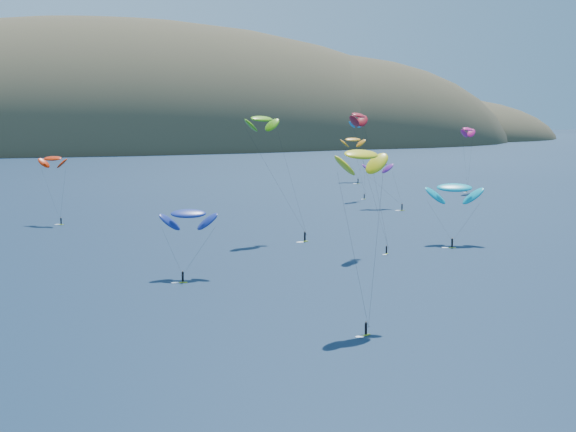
# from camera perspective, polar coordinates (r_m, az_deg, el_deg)

# --- Properties ---
(island) EXTENTS (730.00, 300.00, 210.00)m
(island) POSITION_cam_1_polar(r_m,az_deg,el_deg) (619.69, -10.68, 4.06)
(island) COLOR #3D3526
(island) RESTS_ON ground
(kitesurfer_1) EXTENTS (7.94, 9.94, 17.43)m
(kitesurfer_1) POSITION_cam_1_polar(r_m,az_deg,el_deg) (200.52, -16.39, 3.94)
(kitesurfer_1) COLOR #A5CC16
(kitesurfer_1) RESTS_ON ground
(kitesurfer_2) EXTENTS (9.49, 12.46, 23.88)m
(kitesurfer_2) POSITION_cam_1_polar(r_m,az_deg,el_deg) (104.30, 5.23, 4.37)
(kitesurfer_2) COLOR #A5CC16
(kitesurfer_2) RESTS_ON ground
(kitesurfer_3) EXTENTS (12.03, 13.06, 27.57)m
(kitesurfer_3) POSITION_cam_1_polar(r_m,az_deg,el_deg) (169.34, -1.88, 6.90)
(kitesurfer_3) COLOR #A5CC16
(kitesurfer_3) RESTS_ON ground
(kitesurfer_4) EXTENTS (7.27, 7.65, 25.21)m
(kitesurfer_4) POSITION_cam_1_polar(r_m,az_deg,el_deg) (244.97, 4.87, 6.72)
(kitesurfer_4) COLOR #A5CC16
(kitesurfer_4) RESTS_ON ground
(kitesurfer_5) EXTENTS (12.18, 11.70, 14.30)m
(kitesurfer_5) POSITION_cam_1_polar(r_m,az_deg,el_deg) (167.40, 11.75, 1.98)
(kitesurfer_5) COLOR #A5CC16
(kitesurfer_5) RESTS_ON ground
(kitesurfer_6) EXTENTS (8.92, 12.32, 14.35)m
(kitesurfer_6) POSITION_cam_1_polar(r_m,az_deg,el_deg) (223.26, 6.40, 3.69)
(kitesurfer_6) COLOR #A5CC16
(kitesurfer_6) RESTS_ON ground
(kitesurfer_8) EXTENTS (9.46, 8.41, 22.83)m
(kitesurfer_8) POSITION_cam_1_polar(r_m,az_deg,el_deg) (271.11, 12.67, 6.04)
(kitesurfer_8) COLOR #A5CC16
(kitesurfer_8) RESTS_ON ground
(kitesurfer_9) EXTENTS (7.34, 11.76, 28.01)m
(kitesurfer_9) POSITION_cam_1_polar(r_m,az_deg,el_deg) (155.65, 5.04, 7.13)
(kitesurfer_9) COLOR #A5CC16
(kitesurfer_9) RESTS_ON ground
(kitesurfer_10) EXTENTS (9.68, 9.52, 12.67)m
(kitesurfer_10) POSITION_cam_1_polar(r_m,az_deg,el_deg) (132.78, -7.10, 0.16)
(kitesurfer_10) COLOR #A5CC16
(kitesurfer_10) RESTS_ON ground
(kitesurfer_11) EXTENTS (9.55, 14.12, 18.17)m
(kitesurfer_11) POSITION_cam_1_polar(r_m,az_deg,el_deg) (303.06, 4.64, 5.43)
(kitesurfer_11) COLOR #A5CC16
(kitesurfer_11) RESTS_ON ground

